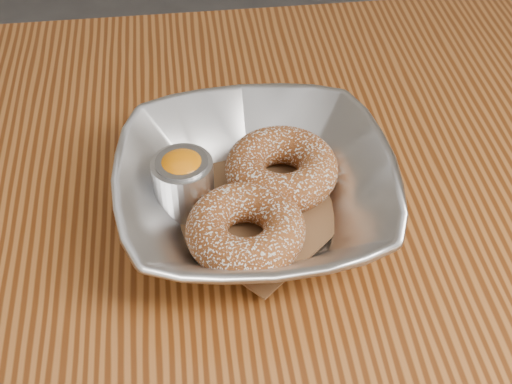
{
  "coord_description": "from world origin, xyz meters",
  "views": [
    {
      "loc": [
        -0.09,
        -0.42,
        1.22
      ],
      "look_at": [
        -0.03,
        0.03,
        0.78
      ],
      "focal_mm": 50.0,
      "sensor_mm": 36.0,
      "label": 1
    }
  ],
  "objects": [
    {
      "name": "serving_bowl",
      "position": [
        -0.03,
        0.03,
        0.78
      ],
      "size": [
        0.25,
        0.25,
        0.06
      ],
      "primitive_type": "imported",
      "color": "silver",
      "rests_on": "table"
    },
    {
      "name": "donut_front",
      "position": [
        -0.05,
        -0.01,
        0.78
      ],
      "size": [
        0.13,
        0.13,
        0.04
      ],
      "primitive_type": "torus",
      "rotation": [
        0.0,
        0.0,
        0.32
      ],
      "color": "brown",
      "rests_on": "parchment"
    },
    {
      "name": "donut_back",
      "position": [
        -0.01,
        0.06,
        0.78
      ],
      "size": [
        0.13,
        0.13,
        0.04
      ],
      "primitive_type": "torus",
      "rotation": [
        0.0,
        0.0,
        0.3
      ],
      "color": "brown",
      "rests_on": "parchment"
    },
    {
      "name": "table",
      "position": [
        0.0,
        0.0,
        0.65
      ],
      "size": [
        1.2,
        0.8,
        0.75
      ],
      "color": "brown",
      "rests_on": "ground_plane"
    },
    {
      "name": "ramekin",
      "position": [
        -0.1,
        0.05,
        0.79
      ],
      "size": [
        0.05,
        0.05,
        0.06
      ],
      "color": "silver",
      "rests_on": "table"
    },
    {
      "name": "parchment",
      "position": [
        -0.03,
        0.03,
        0.76
      ],
      "size": [
        0.2,
        0.2,
        0.0
      ],
      "primitive_type": "cube",
      "rotation": [
        0.0,
        0.0,
        0.73
      ],
      "color": "brown",
      "rests_on": "table"
    }
  ]
}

